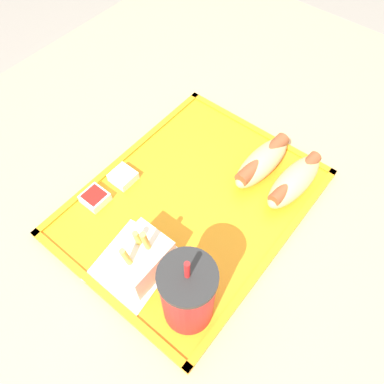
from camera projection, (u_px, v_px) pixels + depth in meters
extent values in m
plane|color=gray|center=(195.00, 311.00, 1.33)|extent=(8.00, 8.00, 0.00)
cube|color=tan|center=(196.00, 269.00, 1.01)|extent=(1.33, 1.11, 0.78)
cube|color=orange|center=(192.00, 203.00, 0.66)|extent=(0.44, 0.34, 0.01)
cube|color=orange|center=(125.00, 155.00, 0.71)|extent=(0.44, 0.01, 0.00)
cube|color=orange|center=(271.00, 255.00, 0.60)|extent=(0.44, 0.01, 0.00)
cube|color=orange|center=(259.00, 131.00, 0.75)|extent=(0.01, 0.34, 0.00)
cube|color=orange|center=(104.00, 293.00, 0.57)|extent=(0.01, 0.34, 0.00)
cube|color=white|center=(133.00, 265.00, 0.59)|extent=(0.14, 0.12, 0.00)
cylinder|color=red|center=(188.00, 296.00, 0.50)|extent=(0.07, 0.07, 0.13)
cylinder|color=#262626|center=(187.00, 277.00, 0.44)|extent=(0.08, 0.08, 0.01)
cylinder|color=red|center=(187.00, 270.00, 0.42)|extent=(0.01, 0.01, 0.03)
ellipsoid|color=#DBB270|center=(294.00, 181.00, 0.65)|extent=(0.14, 0.06, 0.05)
cylinder|color=brown|center=(295.00, 178.00, 0.64)|extent=(0.13, 0.03, 0.02)
ellipsoid|color=#DBB270|center=(262.00, 162.00, 0.68)|extent=(0.14, 0.06, 0.05)
cylinder|color=brown|center=(263.00, 159.00, 0.67)|extent=(0.13, 0.03, 0.03)
cube|color=silver|center=(141.00, 259.00, 0.56)|extent=(0.09, 0.07, 0.06)
cylinder|color=#E5C14C|center=(130.00, 263.00, 0.53)|extent=(0.02, 0.02, 0.08)
cylinder|color=#E5C14C|center=(139.00, 243.00, 0.54)|extent=(0.01, 0.02, 0.06)
cylinder|color=#E5C14C|center=(148.00, 246.00, 0.54)|extent=(0.02, 0.01, 0.09)
cube|color=silver|center=(123.00, 177.00, 0.68)|extent=(0.04, 0.04, 0.02)
cube|color=white|center=(122.00, 174.00, 0.67)|extent=(0.03, 0.03, 0.00)
cube|color=silver|center=(95.00, 198.00, 0.65)|extent=(0.04, 0.04, 0.02)
cube|color=#B21914|center=(94.00, 195.00, 0.65)|extent=(0.03, 0.03, 0.00)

